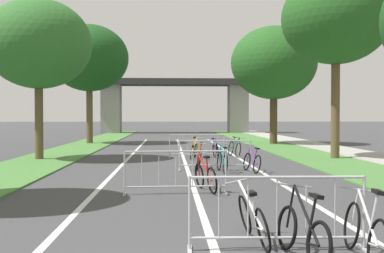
{
  "coord_description": "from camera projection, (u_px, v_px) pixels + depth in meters",
  "views": [
    {
      "loc": [
        -0.64,
        -3.4,
        1.89
      ],
      "look_at": [
        0.77,
        25.71,
        1.23
      ],
      "focal_mm": 44.04,
      "sensor_mm": 36.0,
      "label": 1
    }
  ],
  "objects": [
    {
      "name": "crowd_barrier_nearest",
      "position": [
        277.0,
        213.0,
        6.58
      ],
      "size": [
        2.52,
        0.52,
        1.05
      ],
      "rotation": [
        0.0,
        0.0,
        -0.03
      ],
      "color": "#ADADB2",
      "rests_on": "ground"
    },
    {
      "name": "lane_stripe_center",
      "position": [
        184.0,
        159.0,
        20.46
      ],
      "size": [
        0.14,
        34.03,
        0.01
      ],
      "primitive_type": "cube",
      "color": "silver",
      "rests_on": "ground"
    },
    {
      "name": "bicycle_black_2",
      "position": [
        302.0,
        233.0,
        6.16
      ],
      "size": [
        0.51,
        1.6,
        0.96
      ],
      "rotation": [
        0.0,
        0.0,
        0.15
      ],
      "color": "black",
      "rests_on": "ground"
    },
    {
      "name": "bicycle_green_8",
      "position": [
        235.0,
        148.0,
        21.74
      ],
      "size": [
        0.65,
        1.73,
        0.96
      ],
      "rotation": [
        0.0,
        0.0,
        3.32
      ],
      "color": "black",
      "rests_on": "ground"
    },
    {
      "name": "bicycle_teal_1",
      "position": [
        222.0,
        161.0,
        15.73
      ],
      "size": [
        0.51,
        1.61,
        0.98
      ],
      "rotation": [
        0.0,
        0.0,
        0.1
      ],
      "color": "black",
      "rests_on": "ground"
    },
    {
      "name": "tree_left_oak_near",
      "position": [
        89.0,
        58.0,
        31.72
      ],
      "size": [
        5.28,
        5.28,
        8.04
      ],
      "color": "brown",
      "rests_on": "ground"
    },
    {
      "name": "lane_stripe_right_lane",
      "position": [
        240.0,
        159.0,
        20.58
      ],
      "size": [
        0.14,
        34.03,
        0.01
      ],
      "primitive_type": "cube",
      "color": "silver",
      "rests_on": "ground"
    },
    {
      "name": "crowd_barrier_fourth",
      "position": [
        197.0,
        146.0,
        21.09
      ],
      "size": [
        2.52,
        0.48,
        1.05
      ],
      "rotation": [
        0.0,
        0.0,
        -0.02
      ],
      "color": "#ADADB2",
      "rests_on": "ground"
    },
    {
      "name": "bicycle_blue_5",
      "position": [
        215.0,
        149.0,
        21.54
      ],
      "size": [
        0.5,
        1.66,
        0.9
      ],
      "rotation": [
        0.0,
        0.0,
        -0.22
      ],
      "color": "black",
      "rests_on": "ground"
    },
    {
      "name": "bicycle_red_3",
      "position": [
        205.0,
        176.0,
        11.77
      ],
      "size": [
        0.69,
        1.64,
        0.95
      ],
      "rotation": [
        0.0,
        0.0,
        0.25
      ],
      "color": "black",
      "rests_on": "ground"
    },
    {
      "name": "tree_right_pine_far",
      "position": [
        336.0,
        19.0,
        20.4
      ],
      "size": [
        4.71,
        4.71,
        8.14
      ],
      "color": "brown",
      "rests_on": "ground"
    },
    {
      "name": "crowd_barrier_third",
      "position": [
        215.0,
        155.0,
        16.26
      ],
      "size": [
        2.53,
        0.57,
        1.05
      ],
      "rotation": [
        0.0,
        0.0,
        -0.05
      ],
      "color": "#ADADB2",
      "rests_on": "ground"
    },
    {
      "name": "grass_verge_right",
      "position": [
        280.0,
        147.0,
        27.78
      ],
      "size": [
        2.89,
        58.82,
        0.05
      ],
      "primitive_type": "cube",
      "color": "#477A38",
      "rests_on": "ground"
    },
    {
      "name": "bicycle_silver_6",
      "position": [
        364.0,
        232.0,
        6.11
      ],
      "size": [
        0.57,
        1.78,
        0.97
      ],
      "rotation": [
        0.0,
        0.0,
        -0.11
      ],
      "color": "black",
      "rests_on": "ground"
    },
    {
      "name": "bicycle_orange_9",
      "position": [
        199.0,
        158.0,
        16.65
      ],
      "size": [
        0.44,
        1.74,
        0.98
      ],
      "rotation": [
        0.0,
        0.0,
        3.01
      ],
      "color": "black",
      "rests_on": "ground"
    },
    {
      "name": "bicycle_purple_4",
      "position": [
        252.0,
        161.0,
        15.82
      ],
      "size": [
        0.45,
        1.63,
        0.93
      ],
      "rotation": [
        0.0,
        0.0,
        0.17
      ],
      "color": "black",
      "rests_on": "ground"
    },
    {
      "name": "grass_verge_left",
      "position": [
        78.0,
        148.0,
        27.21
      ],
      "size": [
        2.89,
        58.82,
        0.05
      ],
      "primitive_type": "cube",
      "color": "#477A38",
      "rests_on": "ground"
    },
    {
      "name": "sidewalk_path_right",
      "position": [
        324.0,
        147.0,
        27.91
      ],
      "size": [
        2.39,
        58.82,
        0.08
      ],
      "primitive_type": "cube",
      "color": "#9E9B93",
      "rests_on": "ground"
    },
    {
      "name": "lane_stripe_left_lane",
      "position": [
        127.0,
        159.0,
        20.34
      ],
      "size": [
        0.14,
        34.03,
        0.01
      ],
      "primitive_type": "cube",
      "color": "silver",
      "rests_on": "ground"
    },
    {
      "name": "tree_right_cypress_far",
      "position": [
        274.0,
        63.0,
        30.91
      ],
      "size": [
        5.64,
        5.64,
        7.78
      ],
      "color": "#4C3823",
      "rests_on": "ground"
    },
    {
      "name": "crowd_barrier_second",
      "position": [
        176.0,
        172.0,
        11.35
      ],
      "size": [
        2.53,
        0.54,
        1.05
      ],
      "rotation": [
        0.0,
        0.0,
        0.04
      ],
      "color": "#ADADB2",
      "rests_on": "ground"
    },
    {
      "name": "bicycle_white_0",
      "position": [
        253.0,
        219.0,
        6.98
      ],
      "size": [
        0.51,
        1.71,
        0.91
      ],
      "rotation": [
        0.0,
        0.0,
        0.07
      ],
      "color": "black",
      "rests_on": "ground"
    },
    {
      "name": "overpass_bridge",
      "position": [
        175.0,
        96.0,
        51.92
      ],
      "size": [
        20.33,
        3.68,
        5.92
      ],
      "color": "#2D2D30",
      "rests_on": "ground"
    },
    {
      "name": "bicycle_yellow_7",
      "position": [
        194.0,
        150.0,
        20.65
      ],
      "size": [
        0.66,
        1.68,
        0.98
      ],
      "rotation": [
        0.0,
        0.0,
        -0.21
      ],
      "color": "black",
      "rests_on": "ground"
    },
    {
      "name": "tree_left_pine_near",
      "position": [
        38.0,
        44.0,
        19.98
      ],
      "size": [
        4.48,
        4.48,
        6.85
      ],
      "color": "brown",
      "rests_on": "ground"
    }
  ]
}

